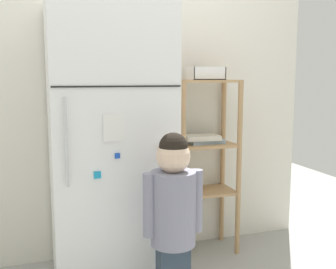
{
  "coord_description": "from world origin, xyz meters",
  "views": [
    {
      "loc": [
        -0.63,
        -2.45,
        1.28
      ],
      "look_at": [
        0.18,
        0.02,
        0.91
      ],
      "focal_mm": 43.28,
      "sensor_mm": 36.0,
      "label": 1
    }
  ],
  "objects_px": {
    "refrigerator": "(110,144)",
    "fruit_bin": "(205,74)",
    "child_standing": "(173,208)",
    "pantry_shelf_unit": "(204,152)"
  },
  "relations": [
    {
      "from": "refrigerator",
      "to": "fruit_bin",
      "type": "distance_m",
      "value": 0.86
    },
    {
      "from": "refrigerator",
      "to": "child_standing",
      "type": "height_order",
      "value": "refrigerator"
    },
    {
      "from": "refrigerator",
      "to": "fruit_bin",
      "type": "relative_size",
      "value": 7.22
    },
    {
      "from": "refrigerator",
      "to": "fruit_bin",
      "type": "xyz_separation_m",
      "value": [
        0.72,
        0.19,
        0.43
      ]
    },
    {
      "from": "child_standing",
      "to": "pantry_shelf_unit",
      "type": "relative_size",
      "value": 0.79
    },
    {
      "from": "refrigerator",
      "to": "child_standing",
      "type": "relative_size",
      "value": 1.72
    },
    {
      "from": "child_standing",
      "to": "fruit_bin",
      "type": "height_order",
      "value": "fruit_bin"
    },
    {
      "from": "child_standing",
      "to": "pantry_shelf_unit",
      "type": "xyz_separation_m",
      "value": [
        0.48,
        0.74,
        0.13
      ]
    },
    {
      "from": "refrigerator",
      "to": "fruit_bin",
      "type": "height_order",
      "value": "refrigerator"
    },
    {
      "from": "child_standing",
      "to": "pantry_shelf_unit",
      "type": "distance_m",
      "value": 0.89
    }
  ]
}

